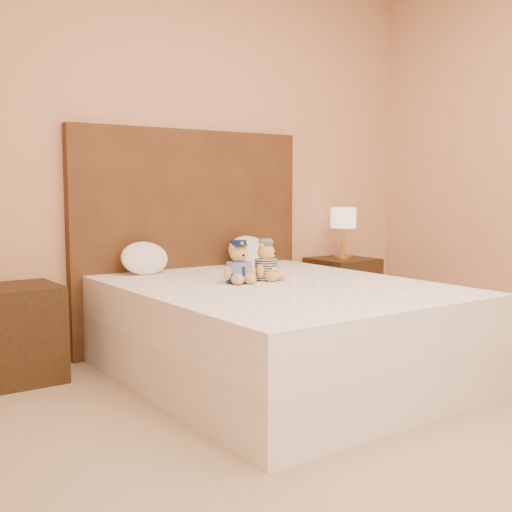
{
  "coord_description": "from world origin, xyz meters",
  "views": [
    {
      "loc": [
        -2.2,
        -1.71,
        1.1
      ],
      "look_at": [
        0.03,
        1.45,
        0.69
      ],
      "focal_mm": 45.0,
      "sensor_mm": 36.0,
      "label": 1
    }
  ],
  "objects_px": {
    "nightstand_left": "(18,333)",
    "pillow_right": "(249,249)",
    "pillow_left": "(145,257)",
    "teddy_prisoner": "(266,261)",
    "nightstand_right": "(342,293)",
    "bed": "(277,331)",
    "lamp": "(343,220)",
    "teddy_police": "(239,262)"
  },
  "relations": [
    {
      "from": "nightstand_left",
      "to": "pillow_right",
      "type": "relative_size",
      "value": 1.68
    },
    {
      "from": "pillow_left",
      "to": "pillow_right",
      "type": "distance_m",
      "value": 0.81
    },
    {
      "from": "pillow_right",
      "to": "teddy_prisoner",
      "type": "bearing_deg",
      "value": -116.43
    },
    {
      "from": "nightstand_left",
      "to": "nightstand_right",
      "type": "xyz_separation_m",
      "value": [
        2.5,
        0.0,
        0.0
      ]
    },
    {
      "from": "bed",
      "to": "lamp",
      "type": "distance_m",
      "value": 1.59
    },
    {
      "from": "teddy_police",
      "to": "teddy_prisoner",
      "type": "bearing_deg",
      "value": 10.47
    },
    {
      "from": "bed",
      "to": "pillow_right",
      "type": "relative_size",
      "value": 6.09
    },
    {
      "from": "teddy_police",
      "to": "teddy_prisoner",
      "type": "relative_size",
      "value": 1.05
    },
    {
      "from": "lamp",
      "to": "teddy_prisoner",
      "type": "bearing_deg",
      "value": -152.38
    },
    {
      "from": "nightstand_right",
      "to": "teddy_prisoner",
      "type": "bearing_deg",
      "value": -152.38
    },
    {
      "from": "pillow_left",
      "to": "pillow_right",
      "type": "height_order",
      "value": "pillow_right"
    },
    {
      "from": "bed",
      "to": "nightstand_right",
      "type": "distance_m",
      "value": 1.48
    },
    {
      "from": "nightstand_left",
      "to": "nightstand_right",
      "type": "bearing_deg",
      "value": 0.0
    },
    {
      "from": "teddy_prisoner",
      "to": "teddy_police",
      "type": "bearing_deg",
      "value": 164.83
    },
    {
      "from": "lamp",
      "to": "teddy_prisoner",
      "type": "distance_m",
      "value": 1.38
    },
    {
      "from": "nightstand_left",
      "to": "pillow_right",
      "type": "bearing_deg",
      "value": 1.06
    },
    {
      "from": "nightstand_right",
      "to": "pillow_left",
      "type": "xyz_separation_m",
      "value": [
        -1.69,
        0.03,
        0.39
      ]
    },
    {
      "from": "bed",
      "to": "nightstand_right",
      "type": "bearing_deg",
      "value": 32.62
    },
    {
      "from": "pillow_left",
      "to": "teddy_police",
      "type": "bearing_deg",
      "value": -67.35
    },
    {
      "from": "bed",
      "to": "teddy_police",
      "type": "relative_size",
      "value": 8.11
    },
    {
      "from": "nightstand_left",
      "to": "bed",
      "type": "bearing_deg",
      "value": -32.62
    },
    {
      "from": "teddy_prisoner",
      "to": "pillow_left",
      "type": "xyz_separation_m",
      "value": [
        -0.48,
        0.66,
        -0.0
      ]
    },
    {
      "from": "lamp",
      "to": "nightstand_right",
      "type": "bearing_deg",
      "value": 0.0
    },
    {
      "from": "lamp",
      "to": "teddy_prisoner",
      "type": "height_order",
      "value": "lamp"
    },
    {
      "from": "lamp",
      "to": "nightstand_left",
      "type": "bearing_deg",
      "value": 180.0
    },
    {
      "from": "bed",
      "to": "teddy_prisoner",
      "type": "height_order",
      "value": "teddy_prisoner"
    },
    {
      "from": "lamp",
      "to": "teddy_police",
      "type": "xyz_separation_m",
      "value": [
        -1.41,
        -0.64,
        -0.18
      ]
    },
    {
      "from": "nightstand_right",
      "to": "pillow_left",
      "type": "relative_size",
      "value": 1.71
    },
    {
      "from": "nightstand_right",
      "to": "lamp",
      "type": "relative_size",
      "value": 1.38
    },
    {
      "from": "nightstand_right",
      "to": "teddy_police",
      "type": "distance_m",
      "value": 1.6
    },
    {
      "from": "teddy_police",
      "to": "pillow_right",
      "type": "xyz_separation_m",
      "value": [
        0.53,
        0.67,
        -0.01
      ]
    },
    {
      "from": "nightstand_right",
      "to": "lamp",
      "type": "height_order",
      "value": "lamp"
    },
    {
      "from": "pillow_left",
      "to": "bed",
      "type": "bearing_deg",
      "value": -62.15
    },
    {
      "from": "teddy_prisoner",
      "to": "bed",
      "type": "bearing_deg",
      "value": -120.33
    },
    {
      "from": "nightstand_left",
      "to": "teddy_police",
      "type": "distance_m",
      "value": 1.32
    },
    {
      "from": "nightstand_left",
      "to": "lamp",
      "type": "relative_size",
      "value": 1.38
    },
    {
      "from": "bed",
      "to": "teddy_prisoner",
      "type": "bearing_deg",
      "value": 76.41
    },
    {
      "from": "bed",
      "to": "lamp",
      "type": "bearing_deg",
      "value": 32.62
    },
    {
      "from": "pillow_left",
      "to": "pillow_right",
      "type": "xyz_separation_m",
      "value": [
        0.81,
        0.0,
        0.0
      ]
    },
    {
      "from": "pillow_left",
      "to": "pillow_right",
      "type": "bearing_deg",
      "value": 0.0
    },
    {
      "from": "bed",
      "to": "teddy_police",
      "type": "bearing_deg",
      "value": 134.63
    },
    {
      "from": "bed",
      "to": "teddy_police",
      "type": "xyz_separation_m",
      "value": [
        -0.16,
        0.16,
        0.4
      ]
    }
  ]
}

